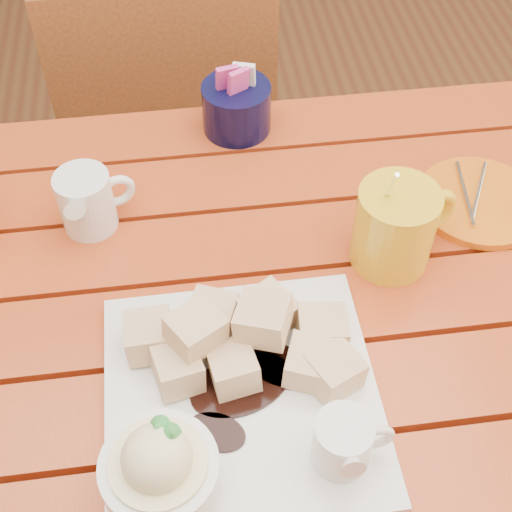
{
  "coord_description": "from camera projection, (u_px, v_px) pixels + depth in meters",
  "views": [
    {
      "loc": [
        -0.06,
        -0.49,
        1.44
      ],
      "look_at": [
        0.01,
        0.03,
        0.82
      ],
      "focal_mm": 50.0,
      "sensor_mm": 36.0,
      "label": 1
    }
  ],
  "objects": [
    {
      "name": "table",
      "position": [
        251.0,
        361.0,
        0.93
      ],
      "size": [
        1.2,
        0.79,
        0.75
      ],
      "color": "maroon",
      "rests_on": "ground"
    },
    {
      "name": "dessert_plate",
      "position": [
        228.0,
        403.0,
        0.73
      ],
      "size": [
        0.29,
        0.29,
        0.12
      ],
      "rotation": [
        0.0,
        0.0,
        0.01
      ],
      "color": "white",
      "rests_on": "table"
    },
    {
      "name": "coffee_mug_right",
      "position": [
        397.0,
        226.0,
        0.86
      ],
      "size": [
        0.14,
        0.1,
        0.16
      ],
      "rotation": [
        0.0,
        0.0,
        0.35
      ],
      "color": "yellow",
      "rests_on": "table"
    },
    {
      "name": "cream_pitcher",
      "position": [
        88.0,
        201.0,
        0.9
      ],
      "size": [
        0.1,
        0.09,
        0.09
      ],
      "rotation": [
        0.0,
        0.0,
        0.3
      ],
      "color": "white",
      "rests_on": "table"
    },
    {
      "name": "sugar_caddy",
      "position": [
        237.0,
        107.0,
        1.04
      ],
      "size": [
        0.1,
        0.1,
        0.11
      ],
      "color": "black",
      "rests_on": "table"
    },
    {
      "name": "orange_saucer",
      "position": [
        480.0,
        202.0,
        0.96
      ],
      "size": [
        0.17,
        0.17,
        0.02
      ],
      "rotation": [
        0.0,
        0.0,
        -0.34
      ],
      "color": "orange",
      "rests_on": "table"
    },
    {
      "name": "chair_far",
      "position": [
        173.0,
        132.0,
        1.48
      ],
      "size": [
        0.41,
        0.41,
        0.85
      ],
      "rotation": [
        0.0,
        0.0,
        3.11
      ],
      "color": "brown",
      "rests_on": "ground"
    }
  ]
}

